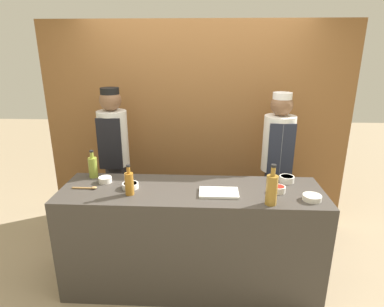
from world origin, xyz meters
TOP-DOWN VIEW (x-y plane):
  - ground_plane at (0.00, 0.00)m, footprint 14.00×14.00m
  - cabinet_wall at (0.00, 1.21)m, footprint 3.50×0.18m
  - counter at (0.00, 0.00)m, footprint 2.25×0.65m
  - sauce_bowl_red at (0.73, -0.02)m, footprint 0.12×0.12m
  - sauce_bowl_green at (0.85, 0.20)m, footprint 0.13×0.13m
  - sauce_bowl_purple at (-0.52, -0.00)m, footprint 0.14×0.14m
  - sauce_bowl_orange at (-0.78, 0.11)m, footprint 0.12×0.12m
  - sauce_bowl_yellow at (0.97, -0.15)m, footprint 0.15×0.15m
  - cutting_board at (0.23, -0.07)m, footprint 0.32×0.20m
  - bottle_vinegar at (0.63, -0.24)m, footprint 0.09×0.09m
  - bottle_oil at (-0.93, 0.23)m, footprint 0.08×0.08m
  - bottle_amber at (-0.50, -0.12)m, footprint 0.07×0.07m
  - wooden_spoon at (-0.89, -0.04)m, footprint 0.22×0.04m
  - chef_left at (-0.87, 0.74)m, footprint 0.31×0.31m
  - chef_right at (0.87, 0.74)m, footprint 0.32×0.32m

SIDE VIEW (x-z plane):
  - ground_plane at x=0.00m, z-range 0.00..0.00m
  - counter at x=0.00m, z-range 0.00..0.96m
  - chef_right at x=0.87m, z-range 0.09..1.77m
  - chef_left at x=-0.87m, z-range 0.10..1.82m
  - cutting_board at x=0.23m, z-range 0.96..0.98m
  - wooden_spoon at x=-0.89m, z-range 0.96..0.98m
  - sauce_bowl_yellow at x=0.97m, z-range 0.96..1.00m
  - sauce_bowl_purple at x=-0.52m, z-range 0.96..1.00m
  - sauce_bowl_orange at x=-0.78m, z-range 0.96..1.01m
  - sauce_bowl_red at x=0.73m, z-range 0.96..1.01m
  - sauce_bowl_green at x=0.85m, z-range 0.96..1.02m
  - bottle_amber at x=-0.50m, z-range 0.93..1.19m
  - bottle_oil at x=-0.93m, z-range 0.93..1.19m
  - bottle_vinegar at x=0.63m, z-range 0.92..1.25m
  - cabinet_wall at x=0.00m, z-range 0.00..2.40m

